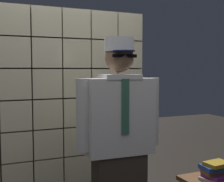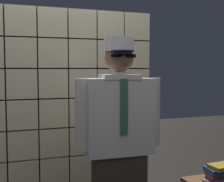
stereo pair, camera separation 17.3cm
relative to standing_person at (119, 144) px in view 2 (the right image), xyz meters
The scene contains 3 objects.
glass_block_wall 0.91m from the standing_person, 104.61° to the left, with size 1.78×0.10×2.07m.
standing_person is the anchor object (origin of this frame).
book_stack 0.95m from the standing_person, ahead, with size 0.27×0.23×0.17m.
Camera 2 is at (-0.55, -1.75, 1.44)m, focal length 48.28 mm.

